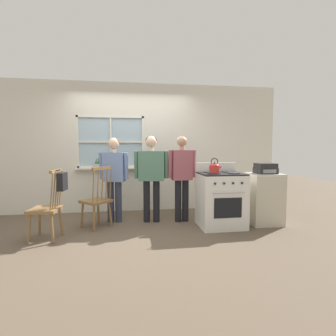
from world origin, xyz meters
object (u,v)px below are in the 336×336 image
chair_by_window (47,209)px  person_elderly_left (114,172)px  stove (221,199)px  handbag (62,181)px  kettle (214,168)px  stereo (265,169)px  side_counter (264,199)px  chair_near_wall (97,201)px  person_teen_center (151,170)px  person_adult_right (182,171)px  potted_plant (98,165)px

chair_by_window → person_elderly_left: (0.94, 0.78, 0.46)m
stove → handbag: stove is taller
chair_by_window → kettle: kettle is taller
chair_by_window → stereo: bearing=99.7°
side_counter → chair_by_window: bearing=-175.8°
chair_near_wall → person_teen_center: (0.95, 0.19, 0.50)m
stove → handbag: (-2.52, -0.24, 0.39)m
stove → chair_by_window: bearing=-175.5°
chair_near_wall → stove: size_ratio=0.96×
chair_by_window → person_adult_right: person_adult_right is taller
handbag → potted_plant: bearing=77.6°
chair_by_window → person_elderly_left: size_ratio=0.68×
kettle → chair_near_wall: bearing=168.0°
kettle → side_counter: kettle is taller
person_teen_center → stove: bearing=-14.6°
person_teen_center → handbag: person_teen_center is taller
chair_by_window → stove: size_ratio=0.96×
potted_plant → handbag: (-0.34, -1.55, -0.13)m
potted_plant → stereo: 3.26m
kettle → stereo: 0.99m
chair_by_window → person_teen_center: size_ratio=0.67×
side_counter → stereo: 0.54m
chair_near_wall → person_teen_center: size_ratio=0.67×
handbag → chair_by_window: bearing=174.2°
person_teen_center → stereo: person_teen_center is taller
stove → kettle: size_ratio=4.39×
chair_near_wall → person_elderly_left: (0.28, 0.29, 0.46)m
chair_by_window → side_counter: 3.58m
chair_by_window → person_elderly_left: 1.31m
chair_near_wall → stove: (2.09, -0.28, 0.02)m
person_elderly_left → person_teen_center: (0.67, -0.10, 0.03)m
chair_near_wall → person_adult_right: 1.57m
person_adult_right → kettle: 0.70m
stove → person_teen_center: bearing=157.9°
potted_plant → side_counter: (3.00, -1.27, -0.54)m
stove → kettle: 0.59m
person_elderly_left → person_adult_right: person_adult_right is taller
chair_by_window → side_counter: bearing=100.0°
person_teen_center → side_counter: 2.07m
stereo → kettle: bearing=-171.2°
handbag → person_elderly_left: bearing=48.8°
person_elderly_left → potted_plant: (-0.37, 0.74, 0.07)m
kettle → person_teen_center: bearing=148.6°
chair_by_window → kettle: size_ratio=4.20×
potted_plant → stereo: (3.00, -1.29, -0.01)m
chair_near_wall → person_adult_right: person_adult_right is taller
person_elderly_left → side_counter: person_elderly_left is taller
handbag → stereo: stereo is taller
person_adult_right → potted_plant: 1.82m
chair_by_window → side_counter: chair_by_window is taller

